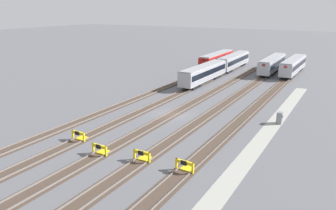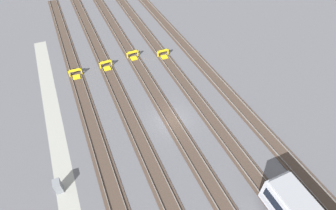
# 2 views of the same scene
# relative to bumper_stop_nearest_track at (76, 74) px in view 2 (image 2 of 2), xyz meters

# --- Properties ---
(ground_plane) EXTENTS (400.00, 400.00, 0.00)m
(ground_plane) POSITION_rel_bumper_stop_nearest_track_xyz_m (14.25, 9.61, -0.51)
(ground_plane) COLOR #5B5B60
(service_walkway) EXTENTS (54.00, 2.00, 0.01)m
(service_walkway) POSITION_rel_bumper_stop_nearest_track_xyz_m (14.25, -4.31, -0.51)
(service_walkway) COLOR #9E9E93
(service_walkway) RESTS_ON ground
(rail_track_nearest) EXTENTS (90.00, 2.23, 0.21)m
(rail_track_nearest) POSITION_rel_bumper_stop_nearest_track_xyz_m (14.25, 0.01, -0.47)
(rail_track_nearest) COLOR #47382D
(rail_track_nearest) RESTS_ON ground
(rail_track_near_inner) EXTENTS (90.00, 2.23, 0.21)m
(rail_track_near_inner) POSITION_rel_bumper_stop_nearest_track_xyz_m (14.25, 4.81, -0.47)
(rail_track_near_inner) COLOR #47382D
(rail_track_near_inner) RESTS_ON ground
(rail_track_middle) EXTENTS (90.00, 2.24, 0.21)m
(rail_track_middle) POSITION_rel_bumper_stop_nearest_track_xyz_m (14.25, 9.61, -0.47)
(rail_track_middle) COLOR #47382D
(rail_track_middle) RESTS_ON ground
(rail_track_far_inner) EXTENTS (90.00, 2.23, 0.21)m
(rail_track_far_inner) POSITION_rel_bumper_stop_nearest_track_xyz_m (14.25, 14.41, -0.47)
(rail_track_far_inner) COLOR #47382D
(rail_track_far_inner) RESTS_ON ground
(rail_track_farthest) EXTENTS (90.00, 2.23, 0.21)m
(rail_track_farthest) POSITION_rel_bumper_stop_nearest_track_xyz_m (14.25, 19.21, -0.47)
(rail_track_farthest) COLOR #47382D
(rail_track_farthest) RESTS_ON ground
(bumper_stop_nearest_track) EXTENTS (1.38, 2.01, 1.22)m
(bumper_stop_nearest_track) POSITION_rel_bumper_stop_nearest_track_xyz_m (0.00, 0.00, 0.00)
(bumper_stop_nearest_track) COLOR yellow
(bumper_stop_nearest_track) RESTS_ON ground
(bumper_stop_near_inner_track) EXTENTS (1.35, 2.00, 1.22)m
(bumper_stop_near_inner_track) POSITION_rel_bumper_stop_nearest_track_xyz_m (-0.23, 4.81, 0.00)
(bumper_stop_near_inner_track) COLOR yellow
(bumper_stop_near_inner_track) RESTS_ON ground
(bumper_stop_middle_track) EXTENTS (1.36, 2.00, 1.22)m
(bumper_stop_middle_track) POSITION_rel_bumper_stop_nearest_track_xyz_m (-1.19, 9.61, 0.00)
(bumper_stop_middle_track) COLOR yellow
(bumper_stop_middle_track) RESTS_ON ground
(bumper_stop_far_inner_track) EXTENTS (1.36, 2.00, 1.22)m
(bumper_stop_far_inner_track) POSITION_rel_bumper_stop_nearest_track_xyz_m (0.52, 14.41, 0.00)
(bumper_stop_far_inner_track) COLOR yellow
(bumper_stop_far_inner_track) RESTS_ON ground
(electrical_cabinet) EXTENTS (0.90, 0.73, 1.60)m
(electrical_cabinet) POSITION_rel_bumper_stop_nearest_track_xyz_m (18.40, -4.87, 0.29)
(electrical_cabinet) COLOR gray
(electrical_cabinet) RESTS_ON ground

